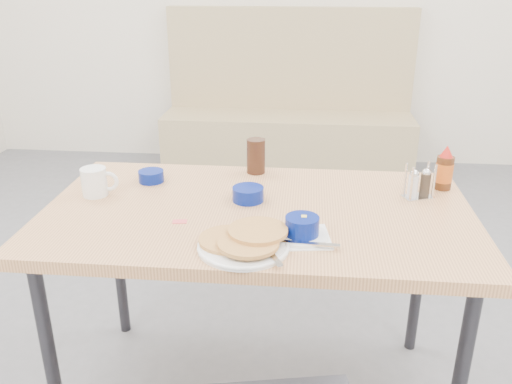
# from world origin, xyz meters

# --- Properties ---
(booth_bench) EXTENTS (1.90, 0.56, 1.22)m
(booth_bench) POSITION_xyz_m (0.00, 2.78, 0.35)
(booth_bench) COLOR tan
(booth_bench) RESTS_ON ground
(dining_table) EXTENTS (1.40, 0.80, 0.76)m
(dining_table) POSITION_xyz_m (0.00, 0.25, 0.70)
(dining_table) COLOR tan
(dining_table) RESTS_ON ground
(pancake_plate) EXTENTS (0.26, 0.26, 0.05)m
(pancake_plate) POSITION_xyz_m (-0.01, -0.02, 0.78)
(pancake_plate) COLOR white
(pancake_plate) RESTS_ON dining_table
(coffee_mug) EXTENTS (0.13, 0.09, 0.10)m
(coffee_mug) POSITION_xyz_m (-0.57, 0.31, 0.81)
(coffee_mug) COLOR white
(coffee_mug) RESTS_ON dining_table
(grits_setting) EXTENTS (0.20, 0.18, 0.07)m
(grits_setting) POSITION_xyz_m (0.15, 0.06, 0.79)
(grits_setting) COLOR white
(grits_setting) RESTS_ON dining_table
(creamer_bowl) EXTENTS (0.09, 0.09, 0.04)m
(creamer_bowl) POSITION_xyz_m (-0.41, 0.46, 0.78)
(creamer_bowl) COLOR navy
(creamer_bowl) RESTS_ON dining_table
(butter_bowl) EXTENTS (0.11, 0.11, 0.05)m
(butter_bowl) POSITION_xyz_m (-0.04, 0.31, 0.78)
(butter_bowl) COLOR navy
(butter_bowl) RESTS_ON dining_table
(amber_tumbler) EXTENTS (0.09, 0.09, 0.13)m
(amber_tumbler) POSITION_xyz_m (-0.04, 0.59, 0.83)
(amber_tumbler) COLOR #321A0F
(amber_tumbler) RESTS_ON dining_table
(condiment_caddy) EXTENTS (0.12, 0.09, 0.12)m
(condiment_caddy) POSITION_xyz_m (0.54, 0.40, 0.80)
(condiment_caddy) COLOR silver
(condiment_caddy) RESTS_ON dining_table
(syrup_bottle) EXTENTS (0.06, 0.06, 0.16)m
(syrup_bottle) POSITION_xyz_m (0.64, 0.49, 0.83)
(syrup_bottle) COLOR #47230F
(syrup_bottle) RESTS_ON dining_table
(sugar_wrapper) EXTENTS (0.05, 0.03, 0.00)m
(sugar_wrapper) POSITION_xyz_m (-0.23, 0.13, 0.76)
(sugar_wrapper) COLOR #EE4F55
(sugar_wrapper) RESTS_ON dining_table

